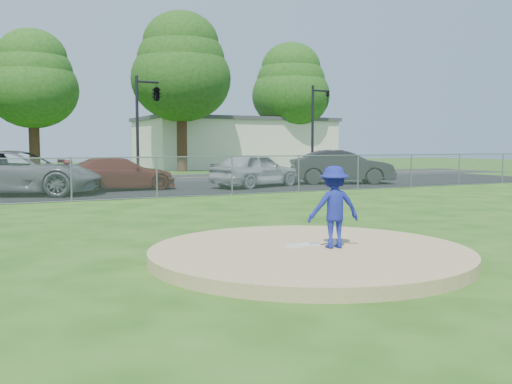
% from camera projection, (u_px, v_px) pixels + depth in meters
% --- Properties ---
extents(ground, '(120.00, 120.00, 0.00)m').
position_uv_depth(ground, '(145.00, 205.00, 18.52)').
color(ground, '#204C10').
rests_on(ground, ground).
extents(pitchers_mound, '(5.40, 5.40, 0.20)m').
position_uv_depth(pitchers_mound, '(309.00, 254.00, 9.61)').
color(pitchers_mound, tan).
rests_on(pitchers_mound, ground).
extents(pitching_rubber, '(0.60, 0.15, 0.04)m').
position_uv_depth(pitching_rubber, '(303.00, 245.00, 9.78)').
color(pitching_rubber, white).
rests_on(pitching_rubber, pitchers_mound).
extents(chain_link_fence, '(40.00, 0.06, 1.50)m').
position_uv_depth(chain_link_fence, '(130.00, 178.00, 20.24)').
color(chain_link_fence, gray).
rests_on(chain_link_fence, ground).
extents(parking_lot, '(50.00, 8.00, 0.01)m').
position_uv_depth(parking_lot, '(103.00, 190.00, 24.30)').
color(parking_lot, black).
rests_on(parking_lot, ground).
extents(street, '(60.00, 7.00, 0.01)m').
position_uv_depth(street, '(74.00, 181.00, 30.98)').
color(street, '#232325').
rests_on(street, ground).
extents(commercial_building, '(16.40, 9.40, 4.30)m').
position_uv_depth(commercial_building, '(234.00, 143.00, 50.44)').
color(commercial_building, beige).
rests_on(commercial_building, ground).
extents(tree_center, '(6.16, 6.16, 9.84)m').
position_uv_depth(tree_center, '(32.00, 79.00, 38.90)').
color(tree_center, '#372014').
rests_on(tree_center, ground).
extents(tree_right, '(7.28, 7.28, 11.63)m').
position_uv_depth(tree_right, '(181.00, 67.00, 41.51)').
color(tree_right, '#392014').
rests_on(tree_right, ground).
extents(tree_far_right, '(6.72, 6.72, 10.74)m').
position_uv_depth(tree_far_right, '(291.00, 86.00, 49.16)').
color(tree_far_right, '#382414').
rests_on(tree_far_right, ground).
extents(traffic_signal_center, '(1.42, 2.48, 5.60)m').
position_uv_depth(traffic_signal_center, '(155.00, 95.00, 30.60)').
color(traffic_signal_center, black).
rests_on(traffic_signal_center, ground).
extents(traffic_signal_right, '(1.28, 0.20, 5.60)m').
position_uv_depth(traffic_signal_right, '(316.00, 122.00, 35.31)').
color(traffic_signal_right, black).
rests_on(traffic_signal_right, ground).
extents(pitcher, '(0.98, 0.69, 1.38)m').
position_uv_depth(pitcher, '(334.00, 207.00, 9.58)').
color(pitcher, navy).
rests_on(pitcher, pitchers_mound).
extents(parked_car_gray, '(6.79, 5.00, 1.72)m').
position_uv_depth(parked_car_gray, '(19.00, 173.00, 21.95)').
color(parked_car_gray, slate).
rests_on(parked_car_gray, parking_lot).
extents(parked_car_darkred, '(4.86, 2.07, 1.40)m').
position_uv_depth(parked_car_darkred, '(119.00, 174.00, 24.35)').
color(parked_car_darkred, maroon).
rests_on(parked_car_darkred, parking_lot).
extents(parked_car_pearl, '(4.99, 3.36, 1.58)m').
position_uv_depth(parked_car_pearl, '(255.00, 170.00, 26.27)').
color(parked_car_pearl, '#B2B4B7').
rests_on(parked_car_pearl, parking_lot).
extents(parked_car_charcoal, '(5.39, 3.67, 1.68)m').
position_uv_depth(parked_car_charcoal, '(341.00, 167.00, 28.51)').
color(parked_car_charcoal, '#242426').
rests_on(parked_car_charcoal, parking_lot).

